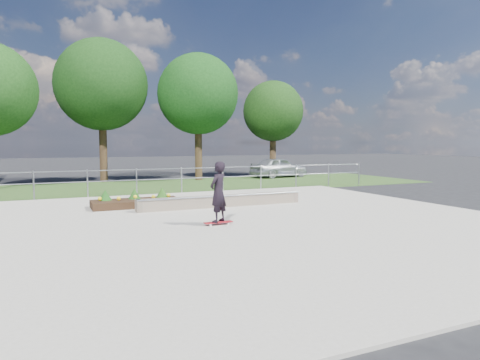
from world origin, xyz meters
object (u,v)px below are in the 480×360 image
at_px(planter_bed, 136,201).
at_px(parked_car, 279,167).
at_px(grind_ledge, 222,201).
at_px(skateboarder, 218,192).

xyz_separation_m(planter_bed, parked_car, (11.18, 9.63, 0.43)).
relative_size(grind_ledge, parked_car, 1.52).
height_order(planter_bed, skateboarder, skateboarder).
xyz_separation_m(grind_ledge, skateboarder, (-1.34, -3.08, 0.70)).
xyz_separation_m(grind_ledge, parked_car, (8.41, 10.92, 0.41)).
bearing_deg(grind_ledge, parked_car, 52.40).
distance_m(grind_ledge, planter_bed, 3.06).
bearing_deg(skateboarder, planter_bed, 108.17).
bearing_deg(parked_car, skateboarder, 136.97).
relative_size(grind_ledge, skateboarder, 3.46).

